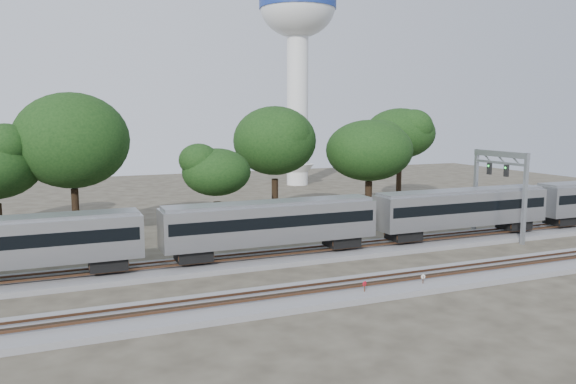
# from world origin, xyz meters

# --- Properties ---
(ground) EXTENTS (160.00, 160.00, 0.00)m
(ground) POSITION_xyz_m (0.00, 0.00, 0.00)
(ground) COLOR #383328
(ground) RESTS_ON ground
(track_far) EXTENTS (160.00, 5.00, 0.73)m
(track_far) POSITION_xyz_m (0.00, 6.00, 0.21)
(track_far) COLOR slate
(track_far) RESTS_ON ground
(track_near) EXTENTS (160.00, 5.00, 0.73)m
(track_near) POSITION_xyz_m (0.00, -4.00, 0.21)
(track_near) COLOR slate
(track_near) RESTS_ON ground
(train) EXTENTS (133.57, 3.26, 4.80)m
(train) POSITION_xyz_m (21.58, 6.00, 3.32)
(train) COLOR #A9ABB0
(train) RESTS_ON ground
(switch_stand_red) EXTENTS (0.34, 0.16, 1.11)m
(switch_stand_red) POSITION_xyz_m (4.24, -5.24, 0.71)
(switch_stand_red) COLOR #512D19
(switch_stand_red) RESTS_ON ground
(switch_stand_white) EXTENTS (0.33, 0.06, 1.05)m
(switch_stand_white) POSITION_xyz_m (8.95, -5.21, 0.67)
(switch_stand_white) COLOR #512D19
(switch_stand_white) RESTS_ON ground
(switch_lever) EXTENTS (0.55, 0.40, 0.30)m
(switch_lever) POSITION_xyz_m (7.57, -6.03, 0.15)
(switch_lever) COLOR #512D19
(switch_lever) RESTS_ON ground
(water_tower) EXTENTS (13.05, 13.05, 36.12)m
(water_tower) POSITION_xyz_m (24.67, 53.29, 26.76)
(water_tower) COLOR silver
(water_tower) RESTS_ON ground
(signal_gantry) EXTENTS (0.60, 7.08, 8.61)m
(signal_gantry) POSITION_xyz_m (25.87, 6.00, 6.27)
(signal_gantry) COLOR gray
(signal_gantry) RESTS_ON ground
(tree_3) EXTENTS (9.91, 9.91, 13.97)m
(tree_3) POSITION_xyz_m (-12.90, 19.08, 9.73)
(tree_3) COLOR black
(tree_3) RESTS_ON ground
(tree_4) EXTENTS (6.58, 6.58, 9.27)m
(tree_4) POSITION_xyz_m (0.33, 17.29, 6.44)
(tree_4) COLOR black
(tree_4) RESTS_ON ground
(tree_5) EXTENTS (9.42, 9.42, 13.28)m
(tree_5) POSITION_xyz_m (8.28, 21.79, 9.26)
(tree_5) COLOR black
(tree_5) RESTS_ON ground
(tree_6) EXTENTS (8.11, 8.11, 11.43)m
(tree_6) POSITION_xyz_m (19.86, 20.79, 7.96)
(tree_6) COLOR black
(tree_6) RESTS_ON ground
(tree_7) EXTENTS (9.88, 9.88, 13.93)m
(tree_7) POSITION_xyz_m (27.81, 26.41, 9.71)
(tree_7) COLOR black
(tree_7) RESTS_ON ground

